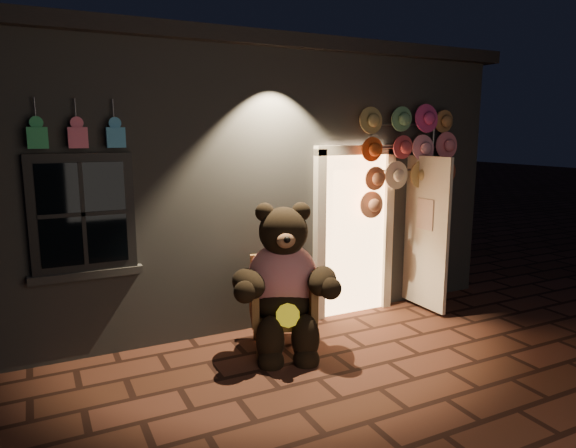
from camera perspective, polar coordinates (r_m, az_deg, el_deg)
ground at (r=5.19m, az=3.39°, el=-16.82°), size 60.00×60.00×0.00m
shop_building at (r=8.34m, az=-10.33°, el=5.78°), size 7.30×5.95×3.51m
wicker_armchair at (r=5.74m, az=-0.74°, el=-8.68°), size 0.84×0.80×1.00m
teddy_bear at (r=5.54m, az=-0.44°, el=-6.55°), size 1.17×1.10×1.71m
hat_rack at (r=6.86m, az=13.32°, el=7.65°), size 1.51×0.22×2.67m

